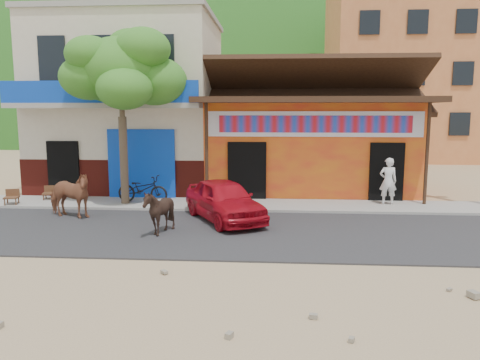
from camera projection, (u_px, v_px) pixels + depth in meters
The scene contains 15 objects.
ground at pixel (247, 263), 10.34m from camera, with size 120.00×120.00×0.00m, color #9E825B.
road at pixel (252, 233), 12.80m from camera, with size 60.00×5.00×0.04m, color #28282B.
sidewalk at pixel (257, 205), 16.25m from camera, with size 60.00×2.00×0.12m, color gray.
dance_club at pixel (308, 147), 19.79m from camera, with size 8.00×6.00×3.60m, color orange.
cafe_building at pixel (133, 106), 20.07m from camera, with size 7.00×6.00×7.00m, color beige.
apartment_front at pixel (396, 71), 32.48m from camera, with size 9.00×9.00×12.00m, color #CC723F.
hillside at pixel (271, 57), 77.60m from camera, with size 100.00×40.00×24.00m, color #194C14.
tree at pixel (122, 117), 15.92m from camera, with size 3.00×3.00×6.00m, color #2D721E, non-canonical shape.
cow_tan at pixel (69, 195), 14.41m from camera, with size 0.77×1.69×1.43m, color #965A3C.
cow_dark at pixel (159, 212), 12.47m from camera, with size 1.00×1.12×1.24m, color black.
red_car at pixel (224, 200), 14.07m from camera, with size 1.48×3.67×1.25m, color #B00C1A.
scooter at pixel (143, 189), 16.35m from camera, with size 0.65×1.85×0.97m, color black.
pedestrian at pixel (388, 181), 16.05m from camera, with size 0.59×0.39×1.62m, color white.
cafe_chair_left at pixel (49, 187), 16.98m from camera, with size 0.42×0.42×0.90m, color #4C2719, non-canonical shape.
cafe_chair_right at pixel (11, 191), 16.08m from camera, with size 0.45×0.45×0.96m, color #512B1B, non-canonical shape.
Camera 1 is at (0.56, -9.94, 3.35)m, focal length 35.00 mm.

